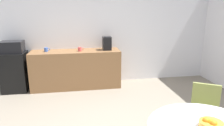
{
  "coord_description": "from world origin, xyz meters",
  "views": [
    {
      "loc": [
        -0.5,
        -2.26,
        1.86
      ],
      "look_at": [
        0.09,
        1.19,
        0.95
      ],
      "focal_mm": 33.43,
      "sensor_mm": 36.0,
      "label": 1
    }
  ],
  "objects": [
    {
      "name": "wall_back",
      "position": [
        0.0,
        3.0,
        1.3
      ],
      "size": [
        6.0,
        0.1,
        2.6
      ],
      "primitive_type": "cube",
      "color": "silver",
      "rests_on": "ground_plane"
    },
    {
      "name": "mug_red",
      "position": [
        0.22,
        2.58,
        0.95
      ],
      "size": [
        0.13,
        0.08,
        0.09
      ],
      "color": "white",
      "rests_on": "counter_block"
    },
    {
      "name": "counter_block",
      "position": [
        -0.54,
        2.65,
        0.45
      ],
      "size": [
        2.09,
        0.6,
        0.9
      ],
      "primitive_type": "cube",
      "color": "brown",
      "rests_on": "ground_plane"
    },
    {
      "name": "coffee_maker",
      "position": [
        0.21,
        2.65,
        1.06
      ],
      "size": [
        0.2,
        0.24,
        0.32
      ],
      "primitive_type": "cube",
      "color": "black",
      "rests_on": "counter_block"
    },
    {
      "name": "mug_white",
      "position": [
        -0.44,
        2.59,
        0.95
      ],
      "size": [
        0.13,
        0.08,
        0.09
      ],
      "color": "#D84C4C",
      "rests_on": "counter_block"
    },
    {
      "name": "mini_fridge",
      "position": [
        -1.94,
        2.65,
        0.45
      ],
      "size": [
        0.54,
        0.54,
        0.9
      ],
      "primitive_type": "cube",
      "color": "black",
      "rests_on": "ground_plane"
    },
    {
      "name": "chair_olive",
      "position": [
        1.25,
        0.18,
        0.52
      ],
      "size": [
        0.58,
        0.58,
        0.83
      ],
      "color": "silver",
      "rests_on": "ground_plane"
    },
    {
      "name": "fruit_bowl",
      "position": [
        0.75,
        -0.65,
        0.78
      ],
      "size": [
        0.23,
        0.23,
        0.11
      ],
      "color": "gold",
      "rests_on": "round_table"
    },
    {
      "name": "mug_green",
      "position": [
        -1.21,
        2.67,
        0.95
      ],
      "size": [
        0.13,
        0.08,
        0.09
      ],
      "color": "#3F66BF",
      "rests_on": "counter_block"
    },
    {
      "name": "microwave",
      "position": [
        -1.94,
        2.65,
        1.03
      ],
      "size": [
        0.48,
        0.38,
        0.26
      ],
      "primitive_type": "cube",
      "color": "black",
      "rests_on": "mini_fridge"
    }
  ]
}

